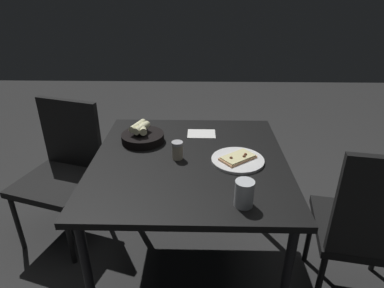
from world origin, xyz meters
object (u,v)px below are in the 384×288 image
chair_near (64,164)px  dining_table (189,170)px  bread_basket (143,136)px  chair_far (371,226)px  pizza_plate (238,160)px  beer_glass (244,195)px  pepper_shaker (177,151)px

chair_near → dining_table: bearing=-22.9°
bread_basket → chair_far: size_ratio=0.25×
pizza_plate → beer_glass: beer_glass is taller
bread_basket → pepper_shaker: (0.20, -0.18, 0.01)m
beer_glass → chair_near: size_ratio=0.12×
pepper_shaker → pizza_plate: bearing=-5.5°
pepper_shaker → chair_far: chair_far is taller
pizza_plate → bread_basket: bread_basket is taller
pizza_plate → beer_glass: 0.35m
chair_near → pizza_plate: bearing=-19.2°
pepper_shaker → chair_near: size_ratio=0.10×
beer_glass → pizza_plate: bearing=87.8°
bread_basket → beer_glass: (0.49, -0.56, 0.02)m
dining_table → bread_basket: 0.34m
dining_table → bread_basket: bread_basket is taller
dining_table → beer_glass: (0.23, -0.37, 0.11)m
beer_glass → pepper_shaker: 0.47m
pizza_plate → bread_basket: 0.54m
pizza_plate → bread_basket: size_ratio=1.11×
beer_glass → chair_far: 0.68m
beer_glass → pepper_shaker: (-0.28, 0.38, -0.01)m
dining_table → pizza_plate: size_ratio=3.88×
bread_basket → pepper_shaker: bread_basket is taller
pizza_plate → pepper_shaker: (-0.30, 0.03, 0.03)m
chair_near → pepper_shaker: bearing=-24.2°
beer_glass → chair_near: bearing=145.3°
dining_table → beer_glass: size_ratio=9.13×
pizza_plate → beer_glass: size_ratio=2.35×
pizza_plate → pepper_shaker: 0.30m
pepper_shaker → chair_far: (0.90, -0.25, -0.25)m
pepper_shaker → bread_basket: bearing=137.7°
chair_near → chair_far: (1.64, -0.58, 0.03)m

